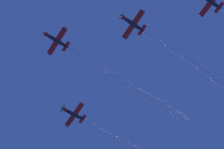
% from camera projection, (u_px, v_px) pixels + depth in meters
% --- Properties ---
extents(airplane_lead, '(8.50, 7.53, 2.88)m').
position_uv_depth(airplane_lead, '(56.00, 40.00, 88.54)').
color(airplane_lead, '#232328').
extents(airplane_left_wingman, '(8.52, 7.55, 2.70)m').
position_uv_depth(airplane_left_wingman, '(132.00, 23.00, 85.41)').
color(airplane_left_wingman, '#232328').
extents(airplane_right_wingman, '(8.50, 7.51, 3.18)m').
position_uv_depth(airplane_right_wingman, '(73.00, 114.00, 94.63)').
color(airplane_right_wingman, '#232328').
extents(airplane_slot_tail, '(8.51, 7.52, 3.03)m').
position_uv_depth(airplane_slot_tail, '(210.00, 1.00, 84.47)').
color(airplane_slot_tail, '#232328').
extents(smoke_trail_lead, '(6.07, 42.18, 5.30)m').
position_uv_depth(smoke_trail_lead, '(147.00, 95.00, 95.97)').
color(smoke_trail_lead, white).
extents(smoke_trail_left_wingman, '(5.43, 42.48, 4.75)m').
position_uv_depth(smoke_trail_left_wingman, '(221.00, 82.00, 92.66)').
color(smoke_trail_left_wingman, white).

